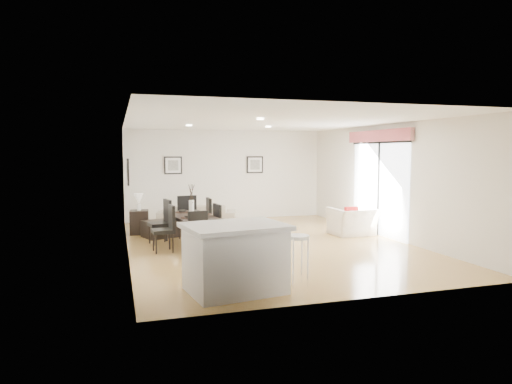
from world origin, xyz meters
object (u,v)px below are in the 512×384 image
object	(u,v)px
dining_chair_head	(199,231)
coffee_table	(165,228)
dining_chair_efar	(214,217)
side_table	(139,222)
armchair	(353,222)
dining_table	(192,218)
bar_stool	(298,242)
sofa	(197,215)
dining_chair_wfar	(163,219)
kitchen_island	(235,257)
dining_chair_foot	(186,214)
dining_chair_enear	(222,223)
dining_chair_wnear	(167,226)

from	to	relation	value
dining_chair_head	coffee_table	world-z (taller)	dining_chair_head
dining_chair_efar	dining_chair_head	bearing A→B (deg)	159.11
dining_chair_head	side_table	size ratio (longest dim) A/B	1.49
armchair	dining_table	size ratio (longest dim) A/B	0.59
dining_chair_efar	bar_stool	distance (m)	3.87
sofa	coffee_table	xyz separation A→B (m)	(-1.00, -1.27, -0.11)
armchair	dining_chair_wfar	world-z (taller)	dining_chair_wfar
side_table	kitchen_island	distance (m)	5.38
bar_stool	dining_chair_foot	bearing A→B (deg)	103.46
dining_table	side_table	world-z (taller)	dining_table
dining_chair_foot	side_table	distance (m)	1.36
armchair	coffee_table	size ratio (longest dim) A/B	1.02
dining_chair_enear	dining_chair_head	size ratio (longest dim) A/B	1.08
armchair	dining_chair_head	world-z (taller)	dining_chair_head
dining_table	bar_stool	world-z (taller)	bar_stool
sofa	side_table	bearing A→B (deg)	41.48
dining_table	dining_chair_head	world-z (taller)	dining_chair_head
dining_chair_enear	kitchen_island	world-z (taller)	kitchen_island
dining_chair_efar	dining_chair_head	world-z (taller)	dining_chair_efar
dining_chair_wfar	kitchen_island	bearing A→B (deg)	-1.60
dining_chair_head	side_table	world-z (taller)	dining_chair_head
coffee_table	side_table	world-z (taller)	side_table
dining_chair_head	coffee_table	bearing A→B (deg)	93.39
dining_table	dining_chair_foot	size ratio (longest dim) A/B	1.72
dining_chair_wnear	dining_chair_enear	distance (m)	1.15
dining_chair_efar	kitchen_island	distance (m)	3.86
side_table	armchair	bearing A→B (deg)	-18.51
armchair	dining_chair_wfar	xyz separation A→B (m)	(-4.57, 0.27, 0.22)
dining_chair_wfar	bar_stool	distance (m)	4.19
dining_chair_enear	dining_chair_efar	distance (m)	0.83
dining_chair_foot	side_table	size ratio (longest dim) A/B	1.72
dining_chair_wfar	coffee_table	world-z (taller)	dining_chair_wfar
dining_table	sofa	bearing A→B (deg)	68.67
armchair	dining_chair_efar	world-z (taller)	dining_chair_efar
sofa	dining_chair_head	size ratio (longest dim) A/B	2.38
side_table	dining_chair_enear	bearing A→B (deg)	-54.77
dining_table	dining_chair_wnear	size ratio (longest dim) A/B	1.83
dining_chair_enear	coffee_table	xyz separation A→B (m)	(-1.02, 1.73, -0.33)
dining_chair_wfar	dining_chair_head	xyz separation A→B (m)	(0.56, -1.45, -0.06)
side_table	bar_stool	size ratio (longest dim) A/B	0.76
sofa	armchair	world-z (taller)	armchair
armchair	dining_chair_foot	xyz separation A→B (m)	(-3.98, 0.85, 0.24)
dining_chair_wnear	coffee_table	xyz separation A→B (m)	(0.13, 1.72, -0.33)
coffee_table	side_table	xyz separation A→B (m)	(-0.58, 0.53, 0.10)
dining_chair_enear	dining_chair_foot	xyz separation A→B (m)	(-0.56, 1.43, 0.04)
coffee_table	dining_table	bearing A→B (deg)	-92.57
sofa	dining_chair_head	world-z (taller)	dining_chair_head
dining_table	dining_chair_enear	distance (m)	0.72
dining_chair_efar	coffee_table	xyz separation A→B (m)	(-1.01, 0.90, -0.35)
dining_chair_efar	bar_stool	world-z (taller)	dining_chair_efar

